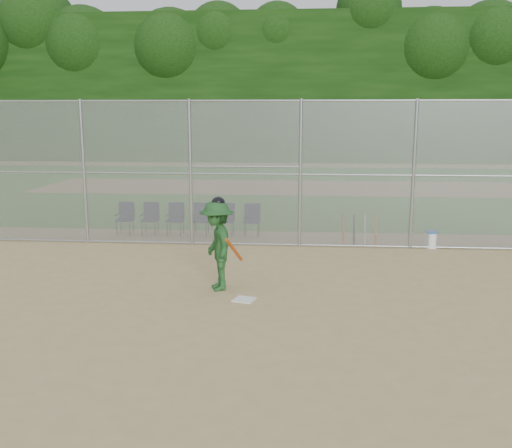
# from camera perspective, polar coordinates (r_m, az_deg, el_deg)

# --- Properties ---
(ground) EXTENTS (100.00, 100.00, 0.00)m
(ground) POSITION_cam_1_polar(r_m,az_deg,el_deg) (11.04, -1.04, -8.08)
(ground) COLOR tan
(ground) RESTS_ON ground
(grass_strip) EXTENTS (100.00, 100.00, 0.00)m
(grass_strip) POSITION_cam_1_polar(r_m,az_deg,el_deg) (28.63, 2.47, 3.71)
(grass_strip) COLOR #2C6C20
(grass_strip) RESTS_ON ground
(dirt_patch_far) EXTENTS (24.00, 24.00, 0.00)m
(dirt_patch_far) POSITION_cam_1_polar(r_m,az_deg,el_deg) (28.63, 2.47, 3.71)
(dirt_patch_far) COLOR tan
(dirt_patch_far) RESTS_ON ground
(backstop_fence) EXTENTS (16.09, 0.09, 4.00)m
(backstop_fence) POSITION_cam_1_polar(r_m,az_deg,el_deg) (15.49, 0.74, 5.27)
(backstop_fence) COLOR gray
(backstop_fence) RESTS_ON ground
(treeline) EXTENTS (81.00, 60.00, 11.00)m
(treeline) POSITION_cam_1_polar(r_m,az_deg,el_deg) (30.46, 2.70, 14.49)
(treeline) COLOR black
(treeline) RESTS_ON ground
(home_plate) EXTENTS (0.48, 0.48, 0.02)m
(home_plate) POSITION_cam_1_polar(r_m,az_deg,el_deg) (11.31, -1.19, -7.56)
(home_plate) COLOR white
(home_plate) RESTS_ON ground
(batter_at_plate) EXTENTS (1.08, 1.42, 1.95)m
(batter_at_plate) POSITION_cam_1_polar(r_m,az_deg,el_deg) (11.77, -3.92, -2.11)
(batter_at_plate) COLOR #1F4F22
(batter_at_plate) RESTS_ON ground
(water_cooler) EXTENTS (0.37, 0.37, 0.47)m
(water_cooler) POSITION_cam_1_polar(r_m,az_deg,el_deg) (16.29, 17.12, -1.46)
(water_cooler) COLOR white
(water_cooler) RESTS_ON ground
(spare_bats) EXTENTS (0.96, 0.33, 0.84)m
(spare_bats) POSITION_cam_1_polar(r_m,az_deg,el_deg) (16.16, 10.30, -0.60)
(spare_bats) COLOR #D84C14
(spare_bats) RESTS_ON ground
(chair_0) EXTENTS (0.54, 0.52, 0.96)m
(chair_0) POSITION_cam_1_polar(r_m,az_deg,el_deg) (17.76, -12.98, 0.54)
(chair_0) COLOR #0E1135
(chair_0) RESTS_ON ground
(chair_1) EXTENTS (0.54, 0.52, 0.96)m
(chair_1) POSITION_cam_1_polar(r_m,az_deg,el_deg) (17.54, -10.57, 0.50)
(chair_1) COLOR #0E1135
(chair_1) RESTS_ON ground
(chair_2) EXTENTS (0.54, 0.52, 0.96)m
(chair_2) POSITION_cam_1_polar(r_m,az_deg,el_deg) (17.35, -8.10, 0.47)
(chair_2) COLOR #0E1135
(chair_2) RESTS_ON ground
(chair_3) EXTENTS (0.54, 0.52, 0.96)m
(chair_3) POSITION_cam_1_polar(r_m,az_deg,el_deg) (17.20, -5.57, 0.44)
(chair_3) COLOR #0E1135
(chair_3) RESTS_ON ground
(chair_4) EXTENTS (0.54, 0.52, 0.96)m
(chair_4) POSITION_cam_1_polar(r_m,az_deg,el_deg) (17.08, -3.01, 0.40)
(chair_4) COLOR #0E1135
(chair_4) RESTS_ON ground
(chair_5) EXTENTS (0.54, 0.52, 0.96)m
(chair_5) POSITION_cam_1_polar(r_m,az_deg,el_deg) (17.00, -0.42, 0.36)
(chair_5) COLOR #0E1135
(chair_5) RESTS_ON ground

